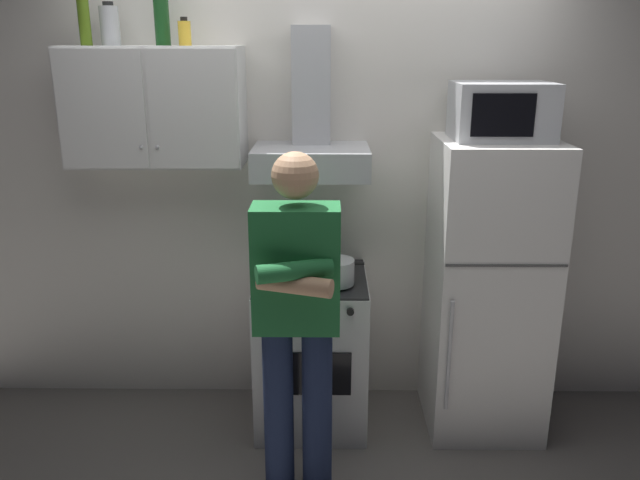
# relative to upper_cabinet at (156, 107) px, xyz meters

# --- Properties ---
(ground_plane) EXTENTS (7.00, 7.00, 0.00)m
(ground_plane) POSITION_rel_upper_cabinet_xyz_m (0.85, -0.37, -1.75)
(ground_plane) COLOR slate
(back_wall_tiled) EXTENTS (4.80, 0.10, 2.70)m
(back_wall_tiled) POSITION_rel_upper_cabinet_xyz_m (0.85, 0.23, -0.40)
(back_wall_tiled) COLOR silver
(back_wall_tiled) RESTS_ON ground_plane
(upper_cabinet) EXTENTS (0.90, 0.37, 0.60)m
(upper_cabinet) POSITION_rel_upper_cabinet_xyz_m (0.00, 0.00, 0.00)
(upper_cabinet) COLOR silver
(stove_oven) EXTENTS (0.60, 0.62, 0.87)m
(stove_oven) POSITION_rel_upper_cabinet_xyz_m (0.80, -0.13, -1.32)
(stove_oven) COLOR silver
(stove_oven) RESTS_ON ground_plane
(range_hood) EXTENTS (0.60, 0.44, 0.75)m
(range_hood) POSITION_rel_upper_cabinet_xyz_m (0.80, 0.00, -0.15)
(range_hood) COLOR #B7BABF
(refrigerator) EXTENTS (0.60, 0.62, 1.60)m
(refrigerator) POSITION_rel_upper_cabinet_xyz_m (1.75, -0.12, -0.95)
(refrigerator) COLOR white
(refrigerator) RESTS_ON ground_plane
(microwave) EXTENTS (0.48, 0.37, 0.28)m
(microwave) POSITION_rel_upper_cabinet_xyz_m (1.75, -0.11, -0.01)
(microwave) COLOR #B7BABF
(microwave) RESTS_ON refrigerator
(person_standing) EXTENTS (0.38, 0.33, 1.64)m
(person_standing) POSITION_rel_upper_cabinet_xyz_m (0.75, -0.73, -0.85)
(person_standing) COLOR #192342
(person_standing) RESTS_ON ground_plane
(cooking_pot) EXTENTS (0.29, 0.19, 0.13)m
(cooking_pot) POSITION_rel_upper_cabinet_xyz_m (0.93, -0.24, -0.81)
(cooking_pot) COLOR #B7BABF
(cooking_pot) RESTS_ON stove_oven
(bottle_wine_green) EXTENTS (0.08, 0.08, 0.35)m
(bottle_wine_green) POSITION_rel_upper_cabinet_xyz_m (0.05, 0.04, 0.47)
(bottle_wine_green) COLOR #19471E
(bottle_wine_green) RESTS_ON upper_cabinet
(bottle_spice_jar) EXTENTS (0.06, 0.06, 0.14)m
(bottle_spice_jar) POSITION_rel_upper_cabinet_xyz_m (0.17, -0.01, 0.36)
(bottle_spice_jar) COLOR gold
(bottle_spice_jar) RESTS_ON upper_cabinet
(bottle_olive_oil) EXTENTS (0.06, 0.06, 0.25)m
(bottle_olive_oil) POSITION_rel_upper_cabinet_xyz_m (-0.31, -0.02, 0.42)
(bottle_olive_oil) COLOR #4C6B19
(bottle_olive_oil) RESTS_ON upper_cabinet
(bottle_canister_steel) EXTENTS (0.09, 0.09, 0.21)m
(bottle_canister_steel) POSITION_rel_upper_cabinet_xyz_m (-0.20, 0.02, 0.40)
(bottle_canister_steel) COLOR #B2B5BA
(bottle_canister_steel) RESTS_ON upper_cabinet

